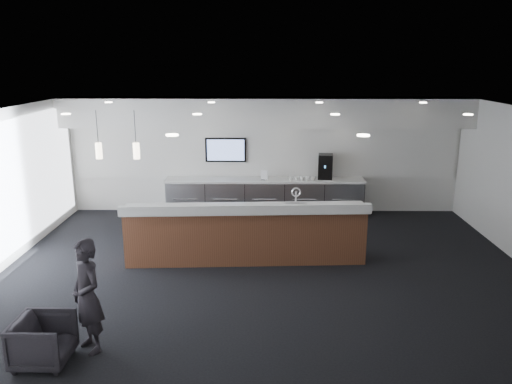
{
  "coord_description": "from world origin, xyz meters",
  "views": [
    {
      "loc": [
        -0.07,
        -8.72,
        3.88
      ],
      "look_at": [
        -0.19,
        1.3,
        1.22
      ],
      "focal_mm": 35.0,
      "sensor_mm": 36.0,
      "label": 1
    }
  ],
  "objects_px": {
    "coffee_machine": "(325,167)",
    "armchair": "(43,341)",
    "lounge_guest": "(87,296)",
    "service_counter": "(246,233)"
  },
  "relations": [
    {
      "from": "armchair",
      "to": "lounge_guest",
      "type": "xyz_separation_m",
      "value": [
        0.51,
        0.33,
        0.47
      ]
    },
    {
      "from": "lounge_guest",
      "to": "armchair",
      "type": "bearing_deg",
      "value": -101.32
    },
    {
      "from": "service_counter",
      "to": "coffee_machine",
      "type": "distance_m",
      "value": 3.75
    },
    {
      "from": "coffee_machine",
      "to": "armchair",
      "type": "xyz_separation_m",
      "value": [
        -4.47,
        -6.66,
        -0.94
      ]
    },
    {
      "from": "service_counter",
      "to": "armchair",
      "type": "height_order",
      "value": "service_counter"
    },
    {
      "from": "service_counter",
      "to": "lounge_guest",
      "type": "relative_size",
      "value": 2.99
    },
    {
      "from": "service_counter",
      "to": "coffee_machine",
      "type": "bearing_deg",
      "value": 55.55
    },
    {
      "from": "coffee_machine",
      "to": "armchair",
      "type": "bearing_deg",
      "value": -116.71
    },
    {
      "from": "coffee_machine",
      "to": "armchair",
      "type": "distance_m",
      "value": 8.07
    },
    {
      "from": "service_counter",
      "to": "armchair",
      "type": "xyz_separation_m",
      "value": [
        -2.55,
        -3.52,
        -0.25
      ]
    }
  ]
}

